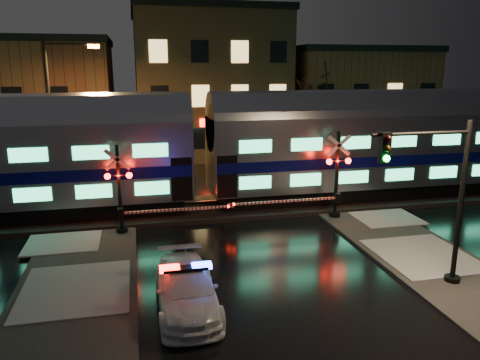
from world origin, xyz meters
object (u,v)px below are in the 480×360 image
at_px(police_car, 186,289).
at_px(traffic_light, 438,202).
at_px(crossing_signal_right, 330,184).
at_px(streetlight, 56,110).
at_px(crossing_signal_left, 128,198).

distance_m(police_car, traffic_light, 8.61).
relative_size(police_car, crossing_signal_right, 0.74).
height_order(traffic_light, streetlight, streetlight).
bearing_deg(traffic_light, police_car, 162.68).
bearing_deg(streetlight, traffic_light, -46.06).
bearing_deg(crossing_signal_right, streetlight, 153.20).
bearing_deg(police_car, streetlight, 111.71).
bearing_deg(police_car, crossing_signal_left, 103.96).
distance_m(traffic_light, streetlight, 19.87).
xyz_separation_m(crossing_signal_left, traffic_light, (10.02, -7.54, 1.34)).
xyz_separation_m(police_car, crossing_signal_right, (7.79, 7.18, 1.14)).
distance_m(crossing_signal_right, crossing_signal_left, 9.54).
bearing_deg(streetlight, police_car, -68.55).
height_order(police_car, traffic_light, traffic_light).
bearing_deg(traffic_light, crossing_signal_right, 78.82).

